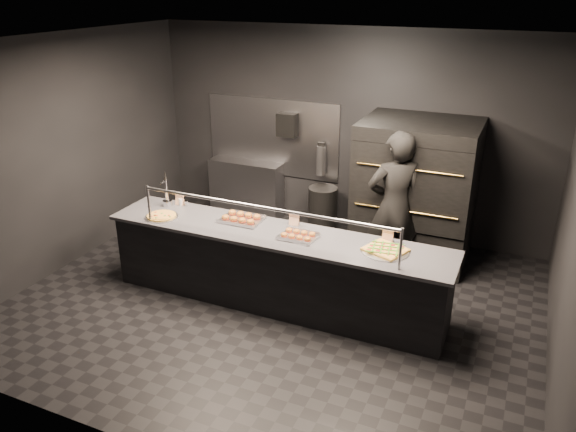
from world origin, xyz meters
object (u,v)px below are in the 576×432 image
(pizza_oven, at_px, (416,190))
(worker, at_px, (394,207))
(slider_tray_a, at_px, (241,218))
(square_pizza, at_px, (385,250))
(round_pizza, at_px, (162,216))
(prep_shelf, at_px, (247,188))
(towel_dispenser, at_px, (288,125))
(trash_bin, at_px, (323,210))
(beer_tap, at_px, (167,196))
(fire_extinguisher, at_px, (321,160))
(slider_tray_b, at_px, (298,236))
(service_counter, at_px, (275,268))

(pizza_oven, height_order, worker, worker)
(slider_tray_a, height_order, square_pizza, slider_tray_a)
(round_pizza, bearing_deg, prep_shelf, 93.48)
(round_pizza, height_order, square_pizza, square_pizza)
(towel_dispenser, xyz_separation_m, slider_tray_a, (0.39, -2.24, -0.60))
(trash_bin, bearing_deg, beer_tap, -126.04)
(worker, bearing_deg, slider_tray_a, 3.06)
(square_pizza, xyz_separation_m, worker, (-0.20, 1.18, 0.03))
(prep_shelf, xyz_separation_m, slider_tray_a, (1.09, -2.17, 0.50))
(prep_shelf, relative_size, worker, 0.62)
(towel_dispenser, xyz_separation_m, fire_extinguisher, (0.55, 0.01, -0.49))
(fire_extinguisher, bearing_deg, round_pizza, -113.33)
(towel_dispenser, bearing_deg, beer_tap, -107.65)
(slider_tray_b, bearing_deg, towel_dispenser, 116.34)
(towel_dispenser, bearing_deg, slider_tray_b, -63.66)
(pizza_oven, relative_size, slider_tray_a, 3.83)
(beer_tap, bearing_deg, square_pizza, -3.10)
(service_counter, relative_size, slider_tray_b, 9.13)
(beer_tap, bearing_deg, fire_extinguisher, 60.50)
(fire_extinguisher, xyz_separation_m, slider_tray_a, (-0.16, -2.25, -0.11))
(trash_bin, bearing_deg, towel_dispenser, 158.54)
(square_pizza, relative_size, worker, 0.26)
(service_counter, distance_m, slider_tray_b, 0.56)
(slider_tray_b, relative_size, square_pizza, 0.89)
(service_counter, relative_size, round_pizza, 10.18)
(beer_tap, relative_size, square_pizza, 0.94)
(towel_dispenser, distance_m, fire_extinguisher, 0.74)
(service_counter, bearing_deg, square_pizza, 1.59)
(beer_tap, relative_size, slider_tray_b, 1.06)
(prep_shelf, bearing_deg, beer_tap, -90.00)
(pizza_oven, xyz_separation_m, slider_tray_a, (-1.71, -1.75, -0.02))
(prep_shelf, bearing_deg, worker, -22.50)
(pizza_oven, height_order, slider_tray_b, pizza_oven)
(beer_tap, bearing_deg, trash_bin, 53.96)
(pizza_oven, bearing_deg, trash_bin, 171.26)
(pizza_oven, height_order, fire_extinguisher, pizza_oven)
(fire_extinguisher, relative_size, beer_tap, 1.06)
(slider_tray_a, relative_size, trash_bin, 0.69)
(round_pizza, bearing_deg, beer_tap, 113.77)
(prep_shelf, height_order, towel_dispenser, towel_dispenser)
(pizza_oven, xyz_separation_m, prep_shelf, (-2.80, 0.42, -0.52))
(round_pizza, xyz_separation_m, square_pizza, (2.73, 0.18, 0.00))
(fire_extinguisher, bearing_deg, pizza_oven, -17.89)
(pizza_oven, relative_size, round_pizza, 4.74)
(prep_shelf, distance_m, worker, 2.94)
(service_counter, bearing_deg, worker, 48.37)
(prep_shelf, xyz_separation_m, round_pizza, (0.15, -2.47, 0.49))
(beer_tap, height_order, square_pizza, beer_tap)
(towel_dispenser, distance_m, square_pizza, 3.26)
(slider_tray_a, bearing_deg, worker, 33.69)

